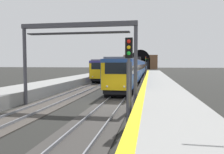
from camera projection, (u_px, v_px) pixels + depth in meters
The scene contains 13 objects.
ground_plane at pixel (112, 105), 17.82m from camera, with size 320.00×320.00×0.00m, color black.
platform_right at pixel (164, 100), 17.10m from camera, with size 112.00×3.95×1.04m, color gray.
platform_left at pixel (9, 96), 19.35m from camera, with size 112.00×3.95×1.04m, color gray.
platform_right_edge_strip at pixel (142, 93), 17.36m from camera, with size 112.00×0.50×0.01m, color yellow.
track_main_line at pixel (112, 104), 17.82m from camera, with size 160.00×2.95×0.21m.
track_adjacent_line at pixel (53, 102), 18.69m from camera, with size 160.00×3.07×0.21m.
train_main_approaching at pixel (139, 67), 61.02m from camera, with size 83.35×2.98×4.85m.
train_adjacent_platform at pixel (123, 67), 65.57m from camera, with size 62.06×3.18×3.98m.
railway_signal_near at pixel (129, 73), 11.50m from camera, with size 0.39×0.38×4.66m.
railway_signal_mid at pixel (146, 64), 54.31m from camera, with size 0.39×0.38×5.08m.
railway_signal_far at pixel (148, 63), 108.28m from camera, with size 0.39×0.38×5.93m.
overhead_signal_gantry at pixel (78, 42), 17.02m from camera, with size 0.70×9.21×6.46m.
tunnel_portal at pixel (140, 62), 126.49m from camera, with size 2.58×19.22×11.06m.
Camera 1 is at (-17.40, -2.98, 3.35)m, focal length 35.50 mm.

